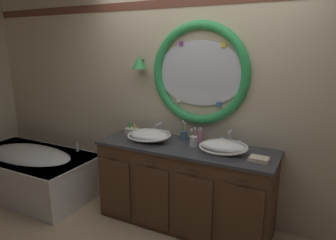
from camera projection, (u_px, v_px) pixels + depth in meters
ground_plane at (175, 234)px, 3.13m from camera, size 14.00×14.00×0.00m
back_wall_assembly at (199, 98)px, 3.32m from camera, size 6.40×0.26×2.60m
vanity_counter at (184, 185)px, 3.24m from camera, size 1.86×0.65×0.88m
bathtub at (31, 169)px, 3.95m from camera, size 1.73×0.91×0.64m
sink_basin_left at (149, 135)px, 3.28m from camera, size 0.47×0.47×0.12m
sink_basin_right at (223, 147)px, 2.91m from camera, size 0.47×0.47×0.12m
faucet_set_left at (160, 130)px, 3.50m from camera, size 0.24×0.14×0.15m
faucet_set_right at (231, 139)px, 3.13m from camera, size 0.23×0.13×0.17m
toothbrush_holder_left at (184, 135)px, 3.33m from camera, size 0.09×0.09×0.21m
toothbrush_holder_right at (193, 141)px, 3.10m from camera, size 0.08×0.08×0.20m
soap_dispenser at (200, 136)px, 3.25m from camera, size 0.06×0.07×0.16m
folded_hand_towel at (259, 159)px, 2.71m from camera, size 0.18×0.13×0.04m
toiletry_basket at (132, 130)px, 3.58m from camera, size 0.15×0.11×0.13m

